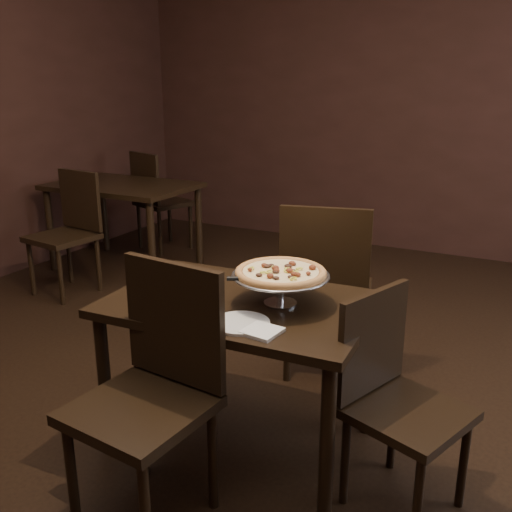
% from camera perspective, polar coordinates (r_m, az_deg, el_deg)
% --- Properties ---
extents(room, '(6.04, 7.04, 2.84)m').
position_cam_1_polar(room, '(2.29, 1.72, 12.10)').
color(room, black).
rests_on(room, ground).
extents(dining_table, '(1.15, 0.80, 0.70)m').
position_cam_1_polar(dining_table, '(2.49, -1.56, -6.43)').
color(dining_table, black).
rests_on(dining_table, ground).
extents(background_table, '(1.21, 0.81, 0.76)m').
position_cam_1_polar(background_table, '(5.09, -13.15, 5.94)').
color(background_table, black).
rests_on(background_table, ground).
extents(pizza_stand, '(0.41, 0.41, 0.17)m').
position_cam_1_polar(pizza_stand, '(2.37, 2.48, -1.70)').
color(pizza_stand, '#B8B9C0').
rests_on(pizza_stand, dining_table).
extents(parmesan_shaker, '(0.06, 0.06, 0.11)m').
position_cam_1_polar(parmesan_shaker, '(2.40, -9.40, -3.83)').
color(parmesan_shaker, beige).
rests_on(parmesan_shaker, dining_table).
extents(pepper_flake_shaker, '(0.06, 0.06, 0.11)m').
position_cam_1_polar(pepper_flake_shaker, '(2.27, -4.97, -4.96)').
color(pepper_flake_shaker, maroon).
rests_on(pepper_flake_shaker, dining_table).
extents(packet_caddy, '(0.08, 0.08, 0.07)m').
position_cam_1_polar(packet_caddy, '(2.45, -10.58, -4.07)').
color(packet_caddy, black).
rests_on(packet_caddy, dining_table).
extents(napkin_stack, '(0.15, 0.15, 0.01)m').
position_cam_1_polar(napkin_stack, '(2.14, 0.61, -7.54)').
color(napkin_stack, white).
rests_on(napkin_stack, dining_table).
extents(plate_left, '(0.23, 0.23, 0.01)m').
position_cam_1_polar(plate_left, '(2.77, -7.85, -1.96)').
color(plate_left, white).
rests_on(plate_left, dining_table).
extents(plate_near, '(0.23, 0.23, 0.01)m').
position_cam_1_polar(plate_near, '(2.22, -1.51, -6.72)').
color(plate_near, white).
rests_on(plate_near, dining_table).
extents(serving_spatula, '(0.15, 0.15, 0.02)m').
position_cam_1_polar(serving_spatula, '(2.31, -1.44, -2.34)').
color(serving_spatula, '#B8B9C0').
rests_on(serving_spatula, pizza_stand).
extents(chair_far, '(0.56, 0.56, 1.00)m').
position_cam_1_polar(chair_far, '(3.12, 7.03, -2.84)').
color(chair_far, black).
rests_on(chair_far, ground).
extents(chair_near, '(0.50, 0.50, 0.97)m').
position_cam_1_polar(chair_near, '(2.19, -10.19, -12.54)').
color(chair_near, black).
rests_on(chair_near, ground).
extents(chair_side, '(0.51, 0.51, 0.85)m').
position_cam_1_polar(chair_side, '(2.29, 13.66, -13.19)').
color(chair_side, black).
rests_on(chair_side, ground).
extents(bg_chair_far, '(0.57, 0.57, 0.96)m').
position_cam_1_polar(bg_chair_far, '(5.63, -9.87, 5.80)').
color(bg_chair_far, black).
rests_on(bg_chair_far, ground).
extents(bg_chair_near, '(0.49, 0.49, 0.94)m').
position_cam_1_polar(bg_chair_near, '(4.65, -18.16, 2.72)').
color(bg_chair_near, black).
rests_on(bg_chair_near, ground).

